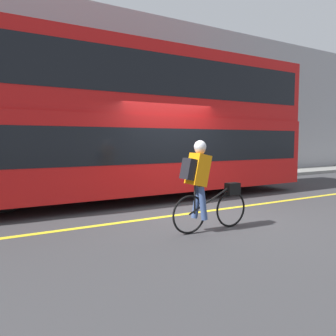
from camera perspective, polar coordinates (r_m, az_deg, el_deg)
ground_plane at (r=7.29m, az=5.02°, el=-7.91°), size 80.00×80.00×0.00m
road_center_line at (r=7.35m, az=4.66°, el=-7.76°), size 50.00×0.14×0.01m
sidewalk_curb at (r=11.68m, az=-9.21°, el=-2.78°), size 60.00×1.88×0.14m
building_facade at (r=12.72m, az=-11.19°, el=12.26°), size 60.00×0.30×6.54m
bus at (r=8.94m, az=-5.96°, el=8.57°), size 10.28×2.42×3.98m
cyclist_on_bike at (r=5.74m, az=6.18°, el=-2.58°), size 1.60×0.32×1.61m
trash_bin at (r=11.47m, az=-10.12°, el=-0.52°), size 0.60×0.60×0.82m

